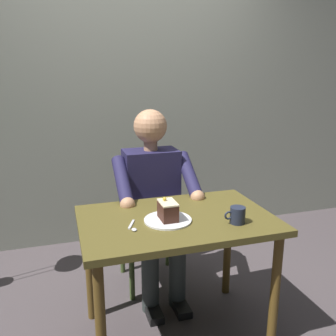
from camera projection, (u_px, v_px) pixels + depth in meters
name	position (u px, v px, depth m)	size (l,w,h in m)	color
ground_plane	(176.00, 331.00, 2.12)	(14.00, 14.00, 0.00)	#494042
cafe_rear_panel	(124.00, 71.00, 3.07)	(6.40, 0.12, 3.00)	gray
dining_table	(177.00, 233.00, 1.95)	(1.04, 0.68, 0.73)	brown
chair	(148.00, 213.00, 2.58)	(0.42, 0.42, 0.91)	#3F5326
seated_person	(154.00, 200.00, 2.38)	(0.53, 0.58, 1.25)	#211E42
dessert_plate	(168.00, 220.00, 1.88)	(0.25, 0.25, 0.01)	white
cake_slice	(168.00, 210.00, 1.87)	(0.08, 0.13, 0.12)	#3C1F17
coffee_cup	(237.00, 215.00, 1.84)	(0.11, 0.08, 0.09)	#1F2537
dessert_spoon	(133.00, 227.00, 1.79)	(0.06, 0.14, 0.01)	silver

